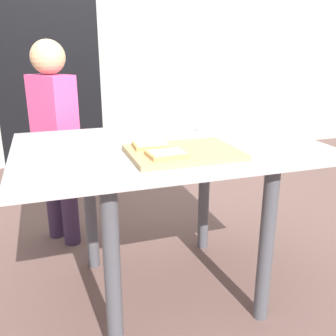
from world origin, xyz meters
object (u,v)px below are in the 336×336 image
object	(u,v)px
pizza_slice_far_left	(151,145)
plate_white_right	(216,129)
cutting_board	(182,152)
pizza_slice_near_left	(167,154)
dining_table	(168,169)
child_left	(55,132)

from	to	relation	value
pizza_slice_far_left	plate_white_right	distance (m)	0.48
cutting_board	pizza_slice_near_left	xyz separation A→B (m)	(-0.08, -0.06, 0.02)
pizza_slice_far_left	pizza_slice_near_left	world-z (taller)	same
dining_table	child_left	size ratio (longest dim) A/B	1.10
pizza_slice_far_left	child_left	bearing A→B (deg)	114.03
dining_table	plate_white_right	distance (m)	0.37
dining_table	pizza_slice_near_left	bearing A→B (deg)	-109.77
pizza_slice_far_left	pizza_slice_near_left	bearing A→B (deg)	-82.83
pizza_slice_near_left	cutting_board	bearing A→B (deg)	36.90
pizza_slice_near_left	child_left	world-z (taller)	child_left
plate_white_right	child_left	bearing A→B (deg)	148.22
dining_table	child_left	world-z (taller)	child_left
cutting_board	pizza_slice_near_left	bearing A→B (deg)	-143.10
plate_white_right	cutting_board	bearing A→B (deg)	-130.69
pizza_slice_far_left	plate_white_right	xyz separation A→B (m)	(0.40, 0.28, -0.02)
dining_table	child_left	bearing A→B (deg)	123.89
pizza_slice_near_left	child_left	size ratio (longest dim) A/B	0.12
plate_white_right	child_left	world-z (taller)	child_left
pizza_slice_far_left	pizza_slice_near_left	xyz separation A→B (m)	(0.02, -0.13, 0.00)
plate_white_right	child_left	xyz separation A→B (m)	(-0.72, 0.45, -0.06)
cutting_board	child_left	distance (m)	0.90
cutting_board	dining_table	bearing A→B (deg)	88.75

